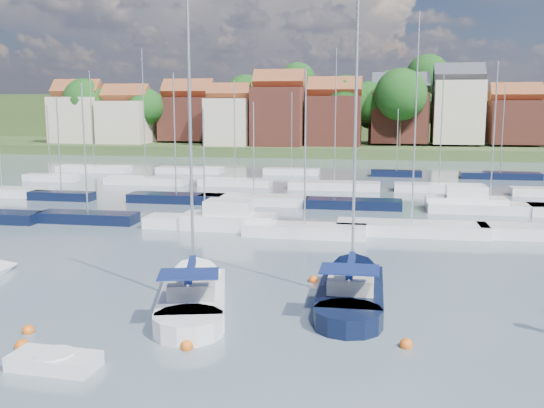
# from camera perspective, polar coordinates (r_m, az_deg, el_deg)

# --- Properties ---
(ground) EXTENTS (260.00, 260.00, 0.00)m
(ground) POSITION_cam_1_polar(r_m,az_deg,el_deg) (64.70, 4.91, 0.97)
(ground) COLOR #4A5865
(ground) RESTS_ON ground
(sailboat_centre) EXTENTS (5.61, 11.46, 15.08)m
(sailboat_centre) POSITION_cam_1_polar(r_m,az_deg,el_deg) (30.05, -7.28, -8.12)
(sailboat_centre) COLOR silver
(sailboat_centre) RESTS_ON ground
(sailboat_navy) EXTENTS (3.09, 11.27, 15.58)m
(sailboat_navy) POSITION_cam_1_polar(r_m,az_deg,el_deg) (30.81, 7.58, -7.69)
(sailboat_navy) COLOR black
(sailboat_navy) RESTS_ON ground
(tender) EXTENTS (3.22, 1.63, 0.68)m
(tender) POSITION_cam_1_polar(r_m,az_deg,el_deg) (23.68, -19.81, -13.75)
(tender) COLOR silver
(tender) RESTS_ON ground
(buoy_b) EXTENTS (0.54, 0.54, 0.54)m
(buoy_b) POSITION_cam_1_polar(r_m,az_deg,el_deg) (25.97, -22.47, -12.45)
(buoy_b) COLOR #D85914
(buoy_b) RESTS_ON ground
(buoy_c) EXTENTS (0.50, 0.50, 0.50)m
(buoy_c) POSITION_cam_1_polar(r_m,az_deg,el_deg) (27.52, -21.94, -11.18)
(buoy_c) COLOR #D85914
(buoy_c) RESTS_ON ground
(buoy_d) EXTENTS (0.50, 0.50, 0.50)m
(buoy_d) POSITION_cam_1_polar(r_m,az_deg,el_deg) (24.28, -8.01, -13.34)
(buoy_d) COLOR #D85914
(buoy_d) RESTS_ON ground
(buoy_e) EXTENTS (0.51, 0.51, 0.51)m
(buoy_e) POSITION_cam_1_polar(r_m,az_deg,el_deg) (32.63, 3.92, -7.31)
(buoy_e) COLOR #D85914
(buoy_e) RESTS_ON ground
(buoy_f) EXTENTS (0.52, 0.52, 0.52)m
(buoy_f) POSITION_cam_1_polar(r_m,az_deg,el_deg) (24.76, 12.50, -13.02)
(buoy_f) COLOR #D85914
(buoy_f) RESTS_ON ground
(marina_field) EXTENTS (79.62, 41.41, 15.93)m
(marina_field) POSITION_cam_1_polar(r_m,az_deg,el_deg) (59.70, 6.30, 0.67)
(marina_field) COLOR silver
(marina_field) RESTS_ON ground
(far_shore_town) EXTENTS (212.46, 90.00, 22.27)m
(far_shore_town) POSITION_cam_1_polar(r_m,az_deg,el_deg) (156.54, 9.01, 7.44)
(far_shore_town) COLOR #45562B
(far_shore_town) RESTS_ON ground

